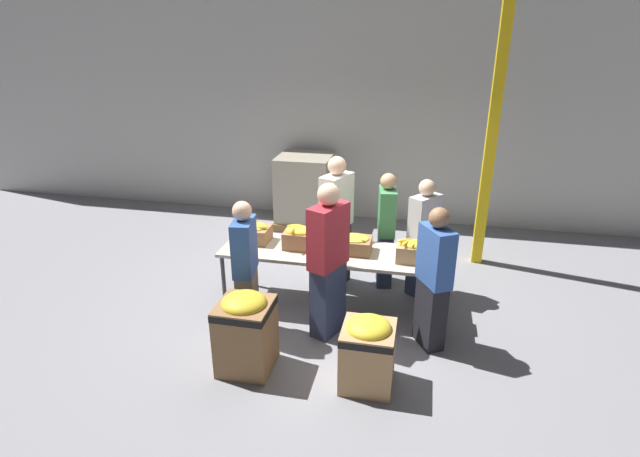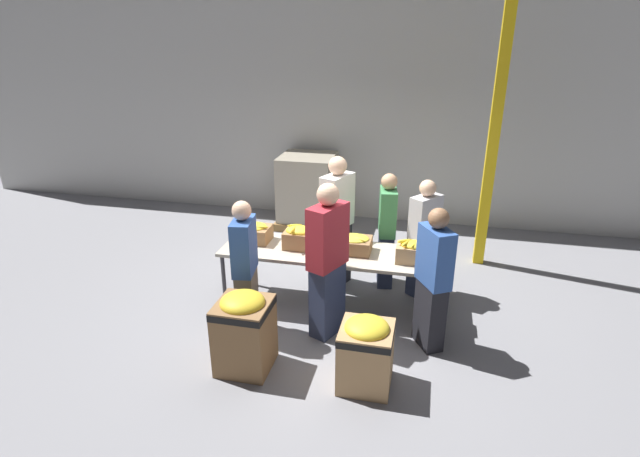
# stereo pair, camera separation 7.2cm
# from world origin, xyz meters

# --- Properties ---
(ground_plane) EXTENTS (30.00, 30.00, 0.00)m
(ground_plane) POSITION_xyz_m (0.00, 0.00, 0.00)
(ground_plane) COLOR gray
(wall_back) EXTENTS (16.00, 0.08, 4.00)m
(wall_back) POSITION_xyz_m (0.00, 3.30, 2.00)
(wall_back) COLOR #B7B7B2
(wall_back) RESTS_ON ground_plane
(sorting_table) EXTENTS (2.61, 0.79, 0.76)m
(sorting_table) POSITION_xyz_m (0.00, 0.00, 0.71)
(sorting_table) COLOR #B2A893
(sorting_table) RESTS_ON ground_plane
(banana_box_0) EXTENTS (0.43, 0.34, 0.24)m
(banana_box_0) POSITION_xyz_m (-0.99, 0.09, 0.88)
(banana_box_0) COLOR olive
(banana_box_0) RESTS_ON sorting_table
(banana_box_1) EXTENTS (0.39, 0.33, 0.29)m
(banana_box_1) POSITION_xyz_m (-0.36, 0.02, 0.90)
(banana_box_1) COLOR olive
(banana_box_1) RESTS_ON sorting_table
(banana_box_2) EXTENTS (0.41, 0.34, 0.22)m
(banana_box_2) POSITION_xyz_m (0.31, 0.04, 0.87)
(banana_box_2) COLOR olive
(banana_box_2) RESTS_ON sorting_table
(banana_box_3) EXTENTS (0.41, 0.28, 0.27)m
(banana_box_3) POSITION_xyz_m (1.02, -0.07, 0.89)
(banana_box_3) COLOR tan
(banana_box_3) RESTS_ON sorting_table
(volunteer_0) EXTENTS (0.27, 0.45, 1.56)m
(volunteer_0) POSITION_xyz_m (0.63, 0.75, 0.78)
(volunteer_0) COLOR #2D3856
(volunteer_0) RESTS_ON ground_plane
(volunteer_1) EXTENTS (0.41, 0.54, 1.79)m
(volunteer_1) POSITION_xyz_m (0.11, -0.58, 0.89)
(volunteer_1) COLOR #2D3856
(volunteer_1) RESTS_ON ground_plane
(volunteer_2) EXTENTS (0.41, 0.53, 1.79)m
(volunteer_2) POSITION_xyz_m (-0.02, 0.60, 0.89)
(volunteer_2) COLOR black
(volunteer_2) RESTS_ON ground_plane
(volunteer_3) EXTENTS (0.27, 0.45, 1.58)m
(volunteer_3) POSITION_xyz_m (-0.79, -0.73, 0.78)
(volunteer_3) COLOR #6B604C
(volunteer_3) RESTS_ON ground_plane
(volunteer_4) EXTENTS (0.42, 0.46, 1.55)m
(volunteer_4) POSITION_xyz_m (1.11, 0.61, 0.77)
(volunteer_4) COLOR #2D3856
(volunteer_4) RESTS_ON ground_plane
(volunteer_5) EXTENTS (0.40, 0.48, 1.61)m
(volunteer_5) POSITION_xyz_m (1.25, -0.58, 0.80)
(volunteer_5) COLOR black
(volunteer_5) RESTS_ON ground_plane
(donation_bin_0) EXTENTS (0.53, 0.53, 0.85)m
(donation_bin_0) POSITION_xyz_m (-0.57, -1.39, 0.45)
(donation_bin_0) COLOR olive
(donation_bin_0) RESTS_ON ground_plane
(donation_bin_1) EXTENTS (0.51, 0.51, 0.73)m
(donation_bin_1) POSITION_xyz_m (0.67, -1.39, 0.39)
(donation_bin_1) COLOR tan
(donation_bin_1) RESTS_ON ground_plane
(support_pillar) EXTENTS (0.15, 0.15, 4.00)m
(support_pillar) POSITION_xyz_m (1.93, 1.75, 2.00)
(support_pillar) COLOR yellow
(support_pillar) RESTS_ON ground_plane
(pallet_stack_0) EXTENTS (1.00, 1.00, 1.25)m
(pallet_stack_0) POSITION_xyz_m (-0.95, 2.71, 0.62)
(pallet_stack_0) COLOR olive
(pallet_stack_0) RESTS_ON ground_plane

